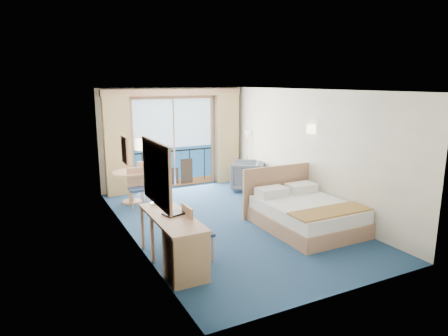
% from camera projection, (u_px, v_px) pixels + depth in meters
% --- Properties ---
extents(floor, '(6.50, 6.50, 0.00)m').
position_uv_depth(floor, '(228.00, 222.00, 8.31)').
color(floor, navy).
rests_on(floor, ground).
extents(room_walls, '(4.04, 6.54, 2.72)m').
position_uv_depth(room_walls, '(229.00, 137.00, 7.93)').
color(room_walls, beige).
rests_on(room_walls, ground).
extents(balcony_door, '(2.36, 0.03, 2.52)m').
position_uv_depth(balcony_door, '(174.00, 146.00, 10.87)').
color(balcony_door, navy).
rests_on(balcony_door, room_walls).
extents(curtain_left, '(0.65, 0.22, 2.55)m').
position_uv_depth(curtain_left, '(118.00, 146.00, 10.03)').
color(curtain_left, tan).
rests_on(curtain_left, room_walls).
extents(curtain_right, '(0.65, 0.22, 2.55)m').
position_uv_depth(curtain_right, '(227.00, 138.00, 11.40)').
color(curtain_right, tan).
rests_on(curtain_right, room_walls).
extents(pelmet, '(3.80, 0.25, 0.18)m').
position_uv_depth(pelmet, '(174.00, 92.00, 10.46)').
color(pelmet, tan).
rests_on(pelmet, room_walls).
extents(mirror, '(0.05, 1.25, 0.95)m').
position_uv_depth(mirror, '(156.00, 174.00, 5.80)').
color(mirror, tan).
rests_on(mirror, room_walls).
extents(wall_print, '(0.04, 0.42, 0.52)m').
position_uv_depth(wall_print, '(125.00, 150.00, 7.49)').
color(wall_print, tan).
rests_on(wall_print, room_walls).
extents(sconce_left, '(0.18, 0.18, 0.18)m').
position_uv_depth(sconce_left, '(141.00, 144.00, 6.54)').
color(sconce_left, beige).
rests_on(sconce_left, room_walls).
extents(sconce_right, '(0.18, 0.18, 0.18)m').
position_uv_depth(sconce_right, '(311.00, 129.00, 8.65)').
color(sconce_right, beige).
rests_on(sconce_right, room_walls).
extents(bed, '(1.73, 2.05, 1.09)m').
position_uv_depth(bed, '(305.00, 213.00, 7.91)').
color(bed, tan).
rests_on(bed, ground).
extents(nightstand, '(0.42, 0.40, 0.55)m').
position_uv_depth(nightstand, '(287.00, 194.00, 9.39)').
color(nightstand, '#A37756').
rests_on(nightstand, ground).
extents(phone, '(0.19, 0.16, 0.07)m').
position_uv_depth(phone, '(288.00, 180.00, 9.37)').
color(phone, silver).
rests_on(phone, nightstand).
extents(armchair, '(1.19, 1.18, 0.78)m').
position_uv_depth(armchair, '(248.00, 176.00, 10.67)').
color(armchair, '#494F58').
rests_on(armchair, ground).
extents(floor_lamp, '(0.21, 0.21, 1.53)m').
position_uv_depth(floor_lamp, '(248.00, 144.00, 11.04)').
color(floor_lamp, silver).
rests_on(floor_lamp, ground).
extents(desk, '(0.59, 1.71, 0.80)m').
position_uv_depth(desk, '(183.00, 248.00, 5.91)').
color(desk, tan).
rests_on(desk, ground).
extents(desk_chair, '(0.42, 0.41, 0.95)m').
position_uv_depth(desk_chair, '(194.00, 230.00, 6.40)').
color(desk_chair, '#21314E').
rests_on(desk_chair, ground).
extents(folder, '(0.36, 0.31, 0.03)m').
position_uv_depth(folder, '(174.00, 213.00, 6.32)').
color(folder, black).
rests_on(folder, desk).
extents(desk_lamp, '(0.12, 0.12, 0.43)m').
position_uv_depth(desk_lamp, '(153.00, 186.00, 6.74)').
color(desk_lamp, silver).
rests_on(desk_lamp, desk).
extents(round_table, '(0.85, 0.85, 0.77)m').
position_uv_depth(round_table, '(131.00, 179.00, 9.52)').
color(round_table, tan).
rests_on(round_table, ground).
extents(table_chair_a, '(0.60, 0.60, 0.98)m').
position_uv_depth(table_chair_a, '(148.00, 179.00, 9.68)').
color(table_chair_a, '#21314E').
rests_on(table_chair_a, ground).
extents(table_chair_b, '(0.41, 0.42, 0.91)m').
position_uv_depth(table_chair_b, '(137.00, 185.00, 9.23)').
color(table_chair_b, '#21314E').
rests_on(table_chair_b, ground).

